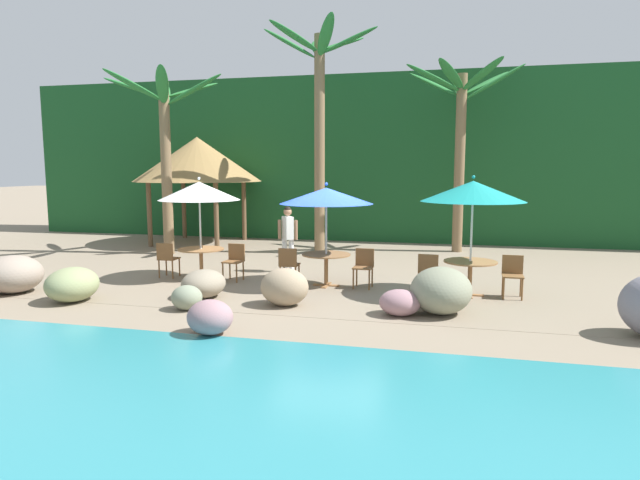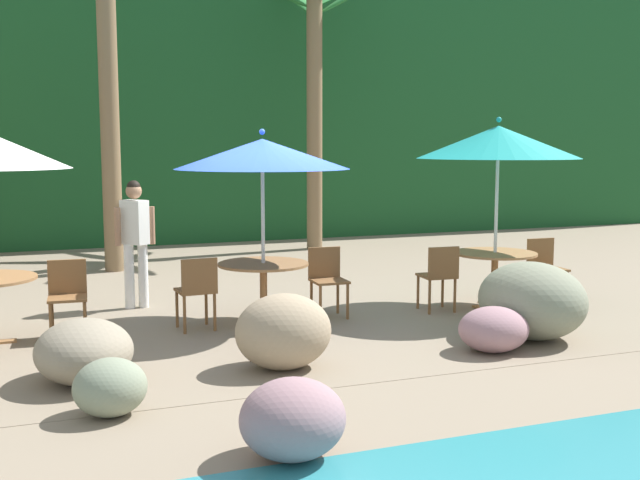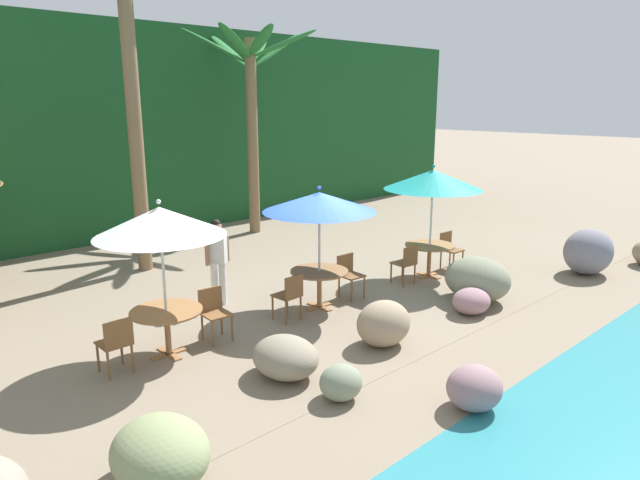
{
  "view_description": "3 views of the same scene",
  "coord_description": "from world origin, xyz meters",
  "views": [
    {
      "loc": [
        2.68,
        -11.83,
        2.66
      ],
      "look_at": [
        -0.37,
        0.59,
        0.98
      ],
      "focal_mm": 30.71,
      "sensor_mm": 36.0,
      "label": 1
    },
    {
      "loc": [
        -2.72,
        -8.78,
        2.17
      ],
      "look_at": [
        0.57,
        -0.08,
        1.01
      ],
      "focal_mm": 43.15,
      "sensor_mm": 36.0,
      "label": 2
    },
    {
      "loc": [
        -6.92,
        -7.38,
        3.84
      ],
      "look_at": [
        0.19,
        0.36,
        1.23
      ],
      "focal_mm": 31.42,
      "sensor_mm": 36.0,
      "label": 3
    }
  ],
  "objects": [
    {
      "name": "foliage_backdrop",
      "position": [
        0.0,
        9.0,
        3.0
      ],
      "size": [
        28.0,
        2.4,
        6.0
      ],
      "color": "#194C23",
      "rests_on": "ground"
    },
    {
      "name": "palm_tree_second",
      "position": [
        -1.4,
        4.71,
        4.6
      ],
      "size": [
        3.51,
        3.38,
        6.9
      ],
      "color": "brown",
      "rests_on": "ground"
    },
    {
      "name": "umbrella_blue",
      "position": [
        -0.1,
        0.07,
        2.05
      ],
      "size": [
        2.1,
        2.1,
        2.35
      ],
      "color": "silver",
      "rests_on": "ground"
    },
    {
      "name": "chair_white_seaward",
      "position": [
        -2.37,
        0.17,
        0.51
      ],
      "size": [
        0.45,
        0.46,
        0.87
      ],
      "color": "brown",
      "rests_on": "ground"
    },
    {
      "name": "umbrella_teal",
      "position": [
        3.05,
        -0.14,
        2.19
      ],
      "size": [
        2.13,
        2.13,
        2.52
      ],
      "color": "silver",
      "rests_on": "ground"
    },
    {
      "name": "chair_teal_seaward",
      "position": [
        3.9,
        -0.08,
        0.51
      ],
      "size": [
        0.43,
        0.44,
        0.87
      ],
      "color": "brown",
      "rests_on": "ground"
    },
    {
      "name": "waiter_in_white",
      "position": [
        -1.44,
        1.47,
        0.99
      ],
      "size": [
        0.52,
        0.39,
        1.7
      ],
      "color": "white",
      "rests_on": "ground"
    },
    {
      "name": "chair_blue_inland",
      "position": [
        -0.94,
        -0.07,
        0.51
      ],
      "size": [
        0.45,
        0.45,
        0.87
      ],
      "color": "brown",
      "rests_on": "ground"
    },
    {
      "name": "terrace_deck",
      "position": [
        0.0,
        0.0,
        0.0
      ],
      "size": [
        18.0,
        5.2,
        0.01
      ],
      "color": "gray",
      "rests_on": "ground"
    },
    {
      "name": "palm_tree_third",
      "position": [
        2.81,
        6.11,
        4.1
      ],
      "size": [
        3.67,
        3.8,
        5.86
      ],
      "color": "brown",
      "rests_on": "ground"
    },
    {
      "name": "dining_table_blue",
      "position": [
        -0.1,
        0.07,
        0.61
      ],
      "size": [
        1.1,
        1.1,
        0.74
      ],
      "color": "olive",
      "rests_on": "ground"
    },
    {
      "name": "dining_table_white",
      "position": [
        -3.22,
        0.14,
        0.61
      ],
      "size": [
        1.1,
        1.1,
        0.74
      ],
      "color": "olive",
      "rests_on": "ground"
    },
    {
      "name": "chair_white_inland",
      "position": [
        -4.07,
        0.03,
        0.51
      ],
      "size": [
        0.43,
        0.44,
        0.87
      ],
      "color": "brown",
      "rests_on": "ground"
    },
    {
      "name": "chair_blue_seaward",
      "position": [
        0.75,
        0.13,
        0.51
      ],
      "size": [
        0.43,
        0.44,
        0.87
      ],
      "color": "brown",
      "rests_on": "ground"
    },
    {
      "name": "dining_table_teal",
      "position": [
        3.05,
        -0.14,
        0.61
      ],
      "size": [
        1.1,
        1.1,
        0.74
      ],
      "color": "olive",
      "rests_on": "ground"
    },
    {
      "name": "umbrella_white",
      "position": [
        -3.22,
        0.14,
        2.12
      ],
      "size": [
        1.94,
        1.94,
        2.46
      ],
      "color": "silver",
      "rests_on": "ground"
    },
    {
      "name": "ground_plane",
      "position": [
        0.0,
        0.0,
        0.0
      ],
      "size": [
        120.0,
        120.0,
        0.0
      ],
      "primitive_type": "plane",
      "color": "gray"
    },
    {
      "name": "chair_teal_inland",
      "position": [
        2.19,
        -0.18,
        0.51
      ],
      "size": [
        0.45,
        0.45,
        0.87
      ],
      "color": "brown",
      "rests_on": "ground"
    },
    {
      "name": "rock_seawall",
      "position": [
        0.3,
        -2.53,
        0.4
      ],
      "size": [
        16.95,
        3.22,
        1.05
      ],
      "color": "#9D876B",
      "rests_on": "ground"
    }
  ]
}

